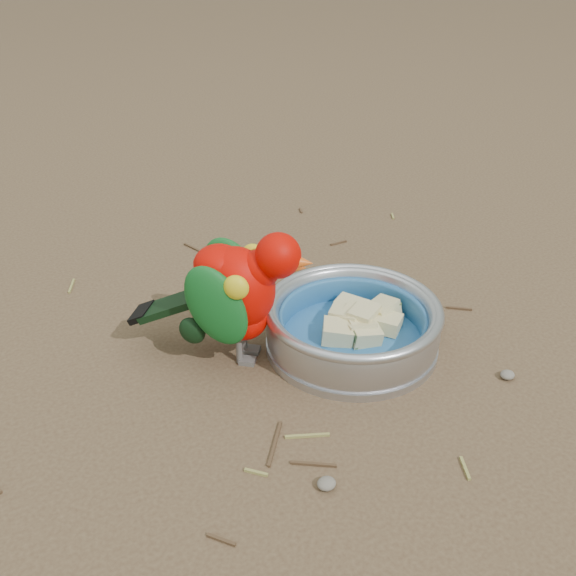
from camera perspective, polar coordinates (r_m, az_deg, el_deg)
ground at (r=0.73m, az=1.00°, el=-9.53°), size 60.00×60.00×0.00m
food_bowl at (r=0.80m, az=5.65°, el=-4.74°), size 0.21×0.21×0.02m
bowl_wall at (r=0.78m, az=5.76°, el=-2.95°), size 0.21×0.21×0.04m
fruit_wedges at (r=0.79m, az=5.73°, el=-3.37°), size 0.13×0.13×0.03m
lory_parrot at (r=0.74m, az=-4.59°, el=-1.00°), size 0.21×0.20×0.16m
ground_debris at (r=0.78m, az=0.66°, el=-6.05°), size 0.90×0.80×0.01m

